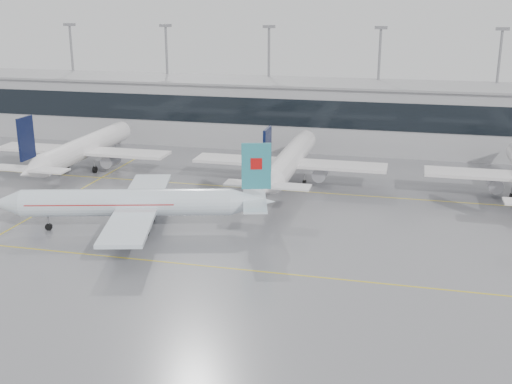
# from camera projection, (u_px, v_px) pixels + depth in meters

# --- Properties ---
(ground) EXTENTS (320.00, 320.00, 0.00)m
(ground) POSITION_uv_depth(u_px,v_px,m) (229.00, 268.00, 68.31)
(ground) COLOR slate
(ground) RESTS_ON ground
(taxi_line_main) EXTENTS (120.00, 0.25, 0.01)m
(taxi_line_main) POSITION_uv_depth(u_px,v_px,m) (229.00, 268.00, 68.31)
(taxi_line_main) COLOR gold
(taxi_line_main) RESTS_ON ground
(taxi_line_north) EXTENTS (120.00, 0.25, 0.01)m
(taxi_line_north) POSITION_uv_depth(u_px,v_px,m) (284.00, 190.00, 96.21)
(taxi_line_north) COLOR gold
(taxi_line_north) RESTS_ON ground
(taxi_line_cross) EXTENTS (0.25, 60.00, 0.01)m
(taxi_line_cross) POSITION_uv_depth(u_px,v_px,m) (52.00, 206.00, 89.08)
(taxi_line_cross) COLOR gold
(taxi_line_cross) RESTS_ON ground
(terminal) EXTENTS (180.00, 15.00, 12.00)m
(terminal) POSITION_uv_depth(u_px,v_px,m) (317.00, 115.00, 124.25)
(terminal) COLOR #9F9FA3
(terminal) RESTS_ON ground
(terminal_glass) EXTENTS (180.00, 0.20, 5.00)m
(terminal_glass) POSITION_uv_depth(u_px,v_px,m) (311.00, 114.00, 116.80)
(terminal_glass) COLOR black
(terminal_glass) RESTS_ON ground
(terminal_roof) EXTENTS (182.00, 16.00, 0.40)m
(terminal_roof) POSITION_uv_depth(u_px,v_px,m) (318.00, 83.00, 122.46)
(terminal_roof) COLOR gray
(terminal_roof) RESTS_ON ground
(light_masts) EXTENTS (156.40, 1.00, 22.60)m
(light_masts) POSITION_uv_depth(u_px,v_px,m) (323.00, 73.00, 127.71)
(light_masts) COLOR gray
(light_masts) RESTS_ON ground
(air_canada_jet) EXTENTS (34.84, 28.05, 10.95)m
(air_canada_jet) POSITION_uv_depth(u_px,v_px,m) (137.00, 203.00, 78.80)
(air_canada_jet) COLOR silver
(air_canada_jet) RESTS_ON ground
(parked_jet_b) EXTENTS (29.64, 36.96, 11.72)m
(parked_jet_b) POSITION_uv_depth(u_px,v_px,m) (83.00, 149.00, 106.53)
(parked_jet_b) COLOR white
(parked_jet_b) RESTS_ON ground
(parked_jet_c) EXTENTS (29.64, 36.96, 11.72)m
(parked_jet_c) POSITION_uv_depth(u_px,v_px,m) (289.00, 161.00, 98.58)
(parked_jet_c) COLOR white
(parked_jet_c) RESTS_ON ground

